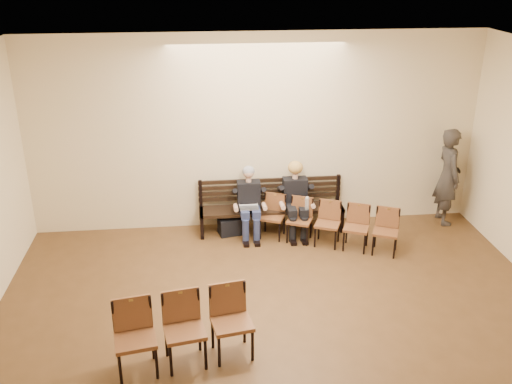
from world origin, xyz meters
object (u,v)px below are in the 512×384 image
Objects in this scene: bench at (271,219)px; seated_woman at (296,201)px; laptop at (249,208)px; chair_row_back at (185,332)px; seated_man at (249,204)px; passerby at (449,169)px; bag at (231,226)px; chair_row_front at (327,224)px; water_bottle at (307,210)px.

bench is 2.12× the size of seated_woman.
laptop is 0.20× the size of chair_row_back.
seated_woman is (0.83, 0.00, 0.01)m from seated_man.
seated_woman reaches higher than bench.
bench is 1.25× the size of passerby.
passerby reaches higher than bench.
passerby reaches higher than seated_woman.
chair_row_front reaches higher than bag.
laptop is (-0.43, -0.25, 0.34)m from bench.
water_bottle is (0.56, -0.42, 0.35)m from bench.
seated_woman is 0.74× the size of chair_row_back.
chair_row_front reaches higher than water_bottle.
bag is 1.75m from chair_row_front.
bench is 1.10× the size of chair_row_front.
chair_row_back is (-1.94, -3.39, -0.15)m from seated_woman.
passerby is (2.85, 0.15, 0.43)m from seated_woman.
chair_row_front is at bearing -36.37° from bench.
seated_man reaches higher than bench.
water_bottle is 3.73m from chair_row_back.
water_bottle reaches higher than bench.
seated_woman is at bearing 50.18° from chair_row_back.
seated_woman is 0.85m from laptop.
seated_woman is 3.91m from chair_row_back.
water_bottle reaches higher than laptop.
bench is 0.60m from laptop.
seated_man reaches higher than chair_row_front.
seated_woman reaches higher than laptop.
chair_row_back is (-2.09, -3.09, -0.11)m from water_bottle.
chair_row_back is at bearing -113.55° from bench.
seated_man is 0.14m from laptop.
laptop is at bearing 61.35° from chair_row_back.
bench is at bearing 90.98° from passerby.
seated_woman is at bearing 155.12° from chair_row_front.
seated_woman is 0.74m from chair_row_front.
chair_row_front is at bearing 106.39° from passerby.
water_bottle is 0.15× the size of chair_row_back.
chair_row_back reaches higher than chair_row_front.
water_bottle is at bearing 99.90° from passerby.
laptop is at bearing -173.31° from chair_row_front.
bench is 0.75m from bag.
passerby is at bearing 2.29° from seated_man.
chair_row_front reaches higher than bench.
chair_row_back is at bearing -106.54° from chair_row_front.
bench is at bearing 56.46° from chair_row_back.
passerby is at bearing 1.26° from bag.
passerby is 2.56m from chair_row_front.
seated_man is 1.42m from chair_row_front.
bench is 3.83m from chair_row_back.
seated_woman reaches higher than water_bottle.
bench is at bearing 163.83° from seated_woman.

